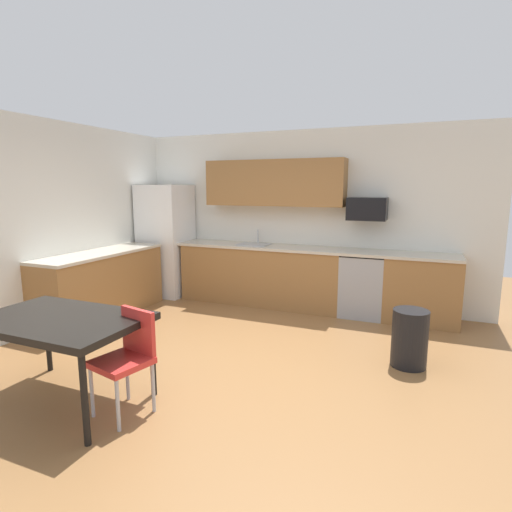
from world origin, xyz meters
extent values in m
plane|color=olive|center=(0.00, 0.00, 0.00)|extent=(12.00, 12.00, 0.00)
cube|color=silver|center=(0.00, 2.65, 1.35)|extent=(5.80, 0.10, 2.70)
cube|color=silver|center=(-2.65, 0.00, 1.35)|extent=(0.10, 5.80, 2.70)
cube|color=olive|center=(-0.46, 2.30, 0.45)|extent=(2.58, 0.60, 0.90)
cube|color=olive|center=(1.91, 2.30, 0.45)|extent=(0.97, 0.60, 0.90)
cube|color=olive|center=(-2.30, 0.80, 0.45)|extent=(0.60, 2.00, 0.90)
cube|color=beige|center=(0.00, 2.30, 0.92)|extent=(4.80, 0.64, 0.04)
cube|color=beige|center=(-2.30, 0.80, 0.92)|extent=(0.64, 2.00, 0.04)
cube|color=olive|center=(-0.30, 2.43, 1.90)|extent=(2.20, 0.34, 0.70)
cube|color=white|center=(-2.18, 2.22, 0.94)|extent=(0.76, 0.70, 1.87)
cube|color=#999BA0|center=(1.13, 2.30, 0.44)|extent=(0.60, 0.60, 0.88)
cube|color=black|center=(1.13, 2.30, 0.90)|extent=(0.60, 0.60, 0.03)
cube|color=black|center=(1.13, 2.40, 1.53)|extent=(0.54, 0.36, 0.32)
cube|color=#A5A8AD|center=(-0.59, 2.30, 0.88)|extent=(0.48, 0.40, 0.14)
cylinder|color=#B2B5BA|center=(-0.59, 2.48, 1.04)|extent=(0.02, 0.02, 0.24)
cube|color=black|center=(-0.89, -1.17, 0.73)|extent=(1.40, 0.90, 0.06)
cylinder|color=black|center=(-0.25, -1.56, 0.35)|extent=(0.05, 0.05, 0.70)
cylinder|color=black|center=(-1.53, -0.78, 0.35)|extent=(0.05, 0.05, 0.70)
cylinder|color=black|center=(-0.25, -0.78, 0.35)|extent=(0.05, 0.05, 0.70)
cube|color=red|center=(-0.28, -1.13, 0.45)|extent=(0.48, 0.48, 0.05)
cube|color=red|center=(-0.24, -0.96, 0.65)|extent=(0.38, 0.13, 0.40)
cylinder|color=#B2B2B7|center=(-0.49, -1.26, 0.21)|extent=(0.03, 0.03, 0.42)
cylinder|color=#B2B2B7|center=(-0.15, -1.34, 0.21)|extent=(0.03, 0.03, 0.42)
cylinder|color=#B2B2B7|center=(-0.41, -0.93, 0.21)|extent=(0.03, 0.03, 0.42)
cylinder|color=#B2B2B7|center=(-0.08, -1.00, 0.21)|extent=(0.03, 0.03, 0.42)
cylinder|color=black|center=(1.83, 0.74, 0.30)|extent=(0.36, 0.36, 0.60)
camera|label=1|loc=(1.90, -3.54, 1.84)|focal=28.48mm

